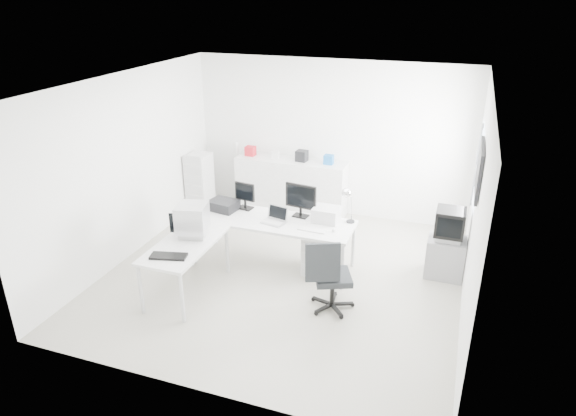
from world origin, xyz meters
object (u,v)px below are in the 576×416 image
(crt_monitor, at_px, (192,222))
(filing_cabinet, at_px, (200,183))
(side_desk, at_px, (187,268))
(inkjet_printer, at_px, (223,205))
(tv_cabinet, at_px, (445,257))
(drawer_pedestal, at_px, (319,253))
(lcd_monitor_small, at_px, (245,196))
(lcd_monitor_large, at_px, (301,201))
(crt_tv, at_px, (450,225))
(laptop, at_px, (274,217))
(sideboard, at_px, (291,186))
(laser_printer, at_px, (326,214))
(main_desk, at_px, (273,242))
(office_chair, at_px, (333,274))

(crt_monitor, relative_size, filing_cabinet, 0.38)
(side_desk, bearing_deg, inkjet_printer, 90.00)
(tv_cabinet, height_order, filing_cabinet, filing_cabinet)
(drawer_pedestal, bearing_deg, lcd_monitor_small, 170.91)
(lcd_monitor_large, xyz_separation_m, crt_tv, (2.13, 0.28, -0.19))
(drawer_pedestal, bearing_deg, laptop, -167.01)
(lcd_monitor_large, relative_size, sideboard, 0.25)
(laser_printer, bearing_deg, crt_tv, 11.51)
(main_desk, xyz_separation_m, sideboard, (-0.39, 1.98, 0.14))
(side_desk, bearing_deg, lcd_monitor_small, 77.47)
(drawer_pedestal, bearing_deg, side_desk, -143.43)
(inkjet_printer, xyz_separation_m, filing_cabinet, (-1.17, 1.38, -0.27))
(drawer_pedestal, xyz_separation_m, laptop, (-0.65, -0.15, 0.55))
(crt_monitor, bearing_deg, laser_printer, 20.02)
(lcd_monitor_large, distance_m, crt_tv, 2.15)
(lcd_monitor_large, bearing_deg, sideboard, 120.95)
(drawer_pedestal, bearing_deg, main_desk, -175.91)
(side_desk, xyz_separation_m, crt_monitor, (0.00, 0.25, 0.58))
(laptop, relative_size, office_chair, 0.30)
(lcd_monitor_large, relative_size, filing_cabinet, 0.46)
(lcd_monitor_small, xyz_separation_m, filing_cabinet, (-1.47, 1.23, -0.41))
(office_chair, bearing_deg, lcd_monitor_large, 103.30)
(lcd_monitor_small, bearing_deg, drawer_pedestal, -0.37)
(lcd_monitor_large, height_order, laser_printer, lcd_monitor_large)
(drawer_pedestal, xyz_separation_m, lcd_monitor_small, (-1.25, 0.20, 0.66))
(side_desk, distance_m, drawer_pedestal, 1.93)
(tv_cabinet, bearing_deg, side_desk, -153.94)
(inkjet_printer, relative_size, lcd_monitor_small, 1.02)
(inkjet_printer, bearing_deg, tv_cabinet, 17.43)
(side_desk, xyz_separation_m, laser_printer, (1.60, 1.32, 0.48))
(crt_monitor, height_order, crt_tv, crt_monitor)
(side_desk, distance_m, lcd_monitor_small, 1.50)
(lcd_monitor_large, distance_m, sideboard, 1.95)
(lcd_monitor_large, height_order, office_chair, lcd_monitor_large)
(crt_monitor, xyz_separation_m, sideboard, (0.46, 2.83, -0.45))
(laptop, bearing_deg, filing_cabinet, 155.14)
(side_desk, height_order, crt_tv, crt_tv)
(crt_monitor, height_order, office_chair, crt_monitor)
(main_desk, relative_size, lcd_monitor_small, 5.80)
(lcd_monitor_small, xyz_separation_m, tv_cabinet, (3.03, 0.28, -0.66))
(office_chair, distance_m, tv_cabinet, 1.91)
(lcd_monitor_small, relative_size, sideboard, 0.20)
(office_chair, bearing_deg, inkjet_printer, 132.10)
(inkjet_printer, bearing_deg, drawer_pedestal, 8.27)
(side_desk, bearing_deg, crt_tv, 26.06)
(filing_cabinet, bearing_deg, laser_printer, -24.51)
(inkjet_printer, distance_m, lcd_monitor_large, 1.22)
(laser_printer, relative_size, filing_cabinet, 0.34)
(tv_cabinet, bearing_deg, main_desk, -167.99)
(lcd_monitor_large, xyz_separation_m, office_chair, (0.79, -1.07, -0.49))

